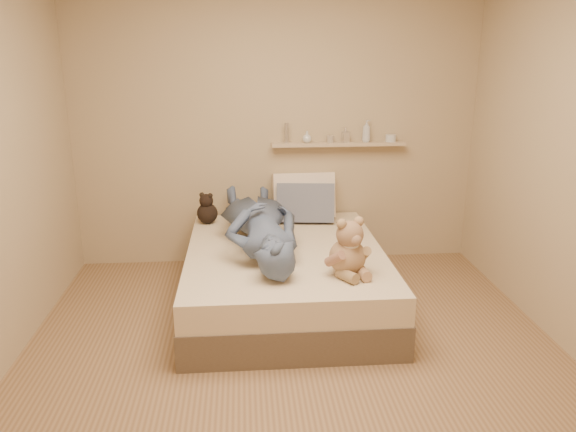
{
  "coord_description": "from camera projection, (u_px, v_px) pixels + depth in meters",
  "views": [
    {
      "loc": [
        -0.31,
        -3.09,
        1.94
      ],
      "look_at": [
        0.0,
        0.65,
        0.8
      ],
      "focal_mm": 35.0,
      "sensor_mm": 36.0,
      "label": 1
    }
  ],
  "objects": [
    {
      "name": "room",
      "position": [
        297.0,
        165.0,
        3.16
      ],
      "size": [
        3.8,
        3.8,
        3.8
      ],
      "color": "olive",
      "rests_on": "ground"
    },
    {
      "name": "bed",
      "position": [
        285.0,
        276.0,
        4.36
      ],
      "size": [
        1.5,
        1.9,
        0.45
      ],
      "color": "brown",
      "rests_on": "floor"
    },
    {
      "name": "game_console",
      "position": [
        276.0,
        257.0,
        3.76
      ],
      "size": [
        0.16,
        0.08,
        0.05
      ],
      "color": "#B6B8BE",
      "rests_on": "bed"
    },
    {
      "name": "teddy_bear",
      "position": [
        349.0,
        251.0,
        3.76
      ],
      "size": [
        0.32,
        0.34,
        0.41
      ],
      "color": "#9A7D54",
      "rests_on": "bed"
    },
    {
      "name": "dark_plush",
      "position": [
        207.0,
        210.0,
        4.89
      ],
      "size": [
        0.18,
        0.18,
        0.28
      ],
      "color": "black",
      "rests_on": "bed"
    },
    {
      "name": "pillow_cream",
      "position": [
        304.0,
        196.0,
        5.05
      ],
      "size": [
        0.56,
        0.28,
        0.43
      ],
      "primitive_type": "cube",
      "rotation": [
        -0.27,
        0.0,
        0.03
      ],
      "color": "beige",
      "rests_on": "bed"
    },
    {
      "name": "pillow_grey",
      "position": [
        305.0,
        203.0,
        4.92
      ],
      "size": [
        0.52,
        0.28,
        0.37
      ],
      "primitive_type": "cube",
      "rotation": [
        -0.28,
        0.0,
        -0.11
      ],
      "color": "slate",
      "rests_on": "bed"
    },
    {
      "name": "person",
      "position": [
        259.0,
        223.0,
        4.29
      ],
      "size": [
        0.75,
        1.64,
        0.38
      ],
      "primitive_type": "imported",
      "rotation": [
        0.0,
        0.0,
        3.26
      ],
      "color": "#414966",
      "rests_on": "bed"
    },
    {
      "name": "wall_shelf",
      "position": [
        338.0,
        144.0,
        5.02
      ],
      "size": [
        1.2,
        0.12,
        0.03
      ],
      "primitive_type": "cube",
      "color": "tan",
      "rests_on": "wall_back"
    },
    {
      "name": "shelf_bottles",
      "position": [
        347.0,
        135.0,
        5.0
      ],
      "size": [
        1.01,
        0.11,
        0.2
      ],
      "color": "silver",
      "rests_on": "wall_shelf"
    }
  ]
}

